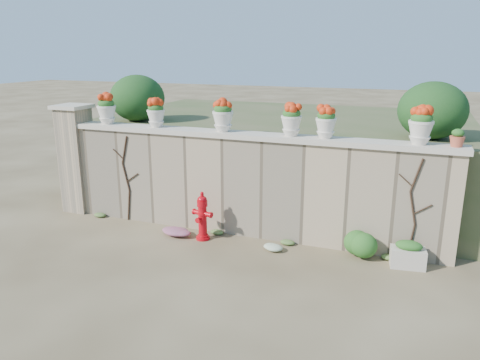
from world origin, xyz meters
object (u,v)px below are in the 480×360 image
at_px(fire_hydrant, 202,216).
at_px(planter_box, 408,255).
at_px(urn_pot_0, 107,109).
at_px(terracotta_pot, 457,139).

xyz_separation_m(fire_hydrant, planter_box, (3.88, 0.15, -0.27)).
xyz_separation_m(urn_pot_0, terracotta_pot, (7.02, -0.00, -0.18)).
height_order(fire_hydrant, terracotta_pot, terracotta_pot).
height_order(urn_pot_0, terracotta_pot, urn_pot_0).
distance_m(fire_hydrant, planter_box, 3.89).
height_order(fire_hydrant, planter_box, fire_hydrant).
bearing_deg(terracotta_pot, urn_pot_0, 180.00).
relative_size(fire_hydrant, planter_box, 1.58).
bearing_deg(fire_hydrant, urn_pot_0, 176.57).
xyz_separation_m(planter_box, urn_pot_0, (-6.44, 0.48, 2.19)).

